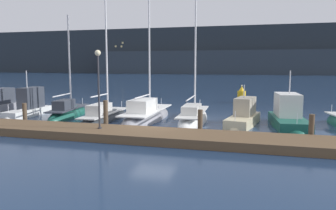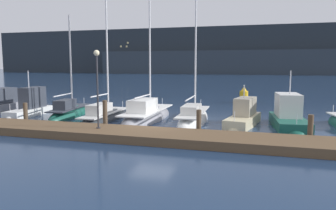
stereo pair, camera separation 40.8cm
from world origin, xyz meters
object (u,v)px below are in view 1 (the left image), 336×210
Objects in this scene: sailboat_berth_5 at (147,117)px; motorboat_berth_7 at (243,121)px; motorboat_berth_8 at (288,120)px; sailboat_berth_3 at (68,115)px; dock_lamppost at (98,77)px; channel_buoy at (241,96)px; motorboat_berth_2 at (28,111)px; sailboat_berth_4 at (104,118)px; sailboat_berth_6 at (193,120)px.

motorboat_berth_7 is at bearing -4.47° from sailboat_berth_5.
motorboat_berth_8 reaches higher than motorboat_berth_7.
dock_lamppost is at bearing -45.64° from sailboat_berth_3.
dock_lamppost reaches higher than channel_buoy.
motorboat_berth_7 is at bearing 1.22° from motorboat_berth_2.
sailboat_berth_4 is (6.61, -0.26, -0.21)m from motorboat_berth_2.
sailboat_berth_5 reaches higher than channel_buoy.
sailboat_berth_4 is 12.64m from motorboat_berth_8.
motorboat_berth_2 is 19.22m from motorboat_berth_8.
channel_buoy is at bearing 63.37° from sailboat_berth_5.
motorboat_berth_8 is at bearing 9.85° from motorboat_berth_7.
sailboat_berth_4 reaches higher than channel_buoy.
dock_lamppost is (-0.66, -6.13, 3.17)m from sailboat_berth_5.
sailboat_berth_5 is at bearing 177.67° from sailboat_berth_6.
sailboat_berth_3 is 1.59× the size of motorboat_berth_7.
sailboat_berth_3 reaches higher than dock_lamppost.
sailboat_berth_6 is 7.96m from dock_lamppost.
sailboat_berth_4 is at bearing -171.01° from sailboat_berth_6.
motorboat_berth_7 is at bearing 3.54° from sailboat_berth_4.
sailboat_berth_5 is 2.41× the size of motorboat_berth_7.
sailboat_berth_4 is at bearing 113.62° from dock_lamppost.
motorboat_berth_2 is at bearing -178.78° from motorboat_berth_7.
sailboat_berth_5 is at bearing 175.53° from motorboat_berth_7.
sailboat_berth_3 is at bearing -178.10° from sailboat_berth_6.
motorboat_berth_7 is 2.84× the size of channel_buoy.
sailboat_berth_4 is 2.10× the size of motorboat_berth_7.
sailboat_berth_3 is 0.66× the size of sailboat_berth_5.
channel_buoy is (12.39, 12.81, 0.57)m from sailboat_berth_3.
sailboat_berth_4 is 9.78m from motorboat_berth_7.
motorboat_berth_8 is 1.37× the size of dock_lamppost.
channel_buoy is (6.19, 12.35, 0.54)m from sailboat_berth_5.
motorboat_berth_8 is at bearing 0.85° from sailboat_berth_6.
sailboat_berth_3 is at bearing 179.66° from motorboat_berth_7.
dock_lamppost is at bearing -143.60° from motorboat_berth_7.
sailboat_berth_6 is at bearing 3.30° from motorboat_berth_2.
sailboat_berth_6 is 12.79m from channel_buoy.
motorboat_berth_7 reaches higher than channel_buoy.
sailboat_berth_4 reaches higher than sailboat_berth_3.
sailboat_berth_6 reaches higher than sailboat_berth_4.
dock_lamppost is at bearing -110.34° from channel_buoy.
sailboat_berth_4 is at bearing -158.01° from sailboat_berth_5.
sailboat_berth_3 reaches higher than motorboat_berth_7.
channel_buoy is at bearing 93.23° from motorboat_berth_7.
sailboat_berth_5 is 13.83m from channel_buoy.
sailboat_berth_5 reaches higher than motorboat_berth_2.
sailboat_berth_3 is at bearing -134.03° from channel_buoy.
sailboat_berth_6 is 6.27× the size of channel_buoy.
sailboat_berth_6 is at bearing 1.90° from sailboat_berth_3.
sailboat_berth_6 is at bearing 173.36° from motorboat_berth_7.
channel_buoy is at bearing 69.66° from dock_lamppost.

